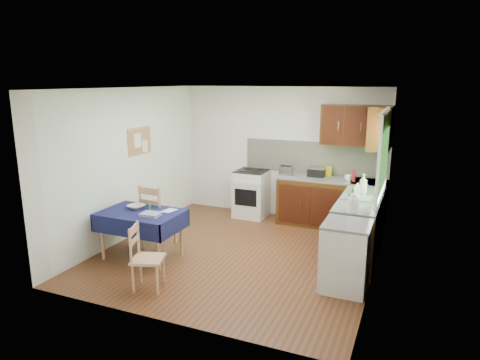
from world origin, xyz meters
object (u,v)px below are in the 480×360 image
at_px(sandwich_press, 317,172).
at_px(dining_table, 141,218).
at_px(dish_rack, 357,197).
at_px(chair_far, 156,214).
at_px(kettle, 353,204).
at_px(chair_near, 144,255).
at_px(toaster, 286,171).

bearing_deg(sandwich_press, dining_table, -112.72).
xyz_separation_m(sandwich_press, dish_rack, (0.89, -1.25, -0.06)).
relative_size(chair_far, kettle, 3.93).
distance_m(chair_near, kettle, 2.80).
xyz_separation_m(dining_table, toaster, (1.50, 2.42, 0.38)).
bearing_deg(kettle, toaster, 129.13).
height_order(dining_table, toaster, toaster).
bearing_deg(kettle, chair_near, -148.42).
distance_m(chair_near, toaster, 3.41).
bearing_deg(dining_table, chair_near, -56.08).
height_order(dining_table, chair_near, chair_near).
height_order(toaster, kettle, kettle).
xyz_separation_m(dining_table, sandwich_press, (2.03, 2.57, 0.37)).
distance_m(sandwich_press, kettle, 2.17).
bearing_deg(kettle, sandwich_press, 115.58).
bearing_deg(toaster, dining_table, -118.83).
height_order(chair_far, kettle, kettle).
xyz_separation_m(toaster, sandwich_press, (0.54, 0.15, -0.00)).
relative_size(toaster, kettle, 0.96).
bearing_deg(toaster, chair_near, -102.03).
bearing_deg(sandwich_press, dish_rack, -38.80).
distance_m(chair_far, sandwich_press, 3.00).
height_order(toaster, dish_rack, dish_rack).
height_order(chair_far, toaster, toaster).
bearing_deg(dining_table, sandwich_press, 48.24).
distance_m(chair_far, chair_near, 1.44).
distance_m(dining_table, kettle, 3.06).
relative_size(chair_near, toaster, 3.43).
height_order(dining_table, dish_rack, dish_rack).
relative_size(chair_near, dish_rack, 1.97).
relative_size(chair_far, dish_rack, 2.35).
bearing_deg(dish_rack, kettle, -93.23).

